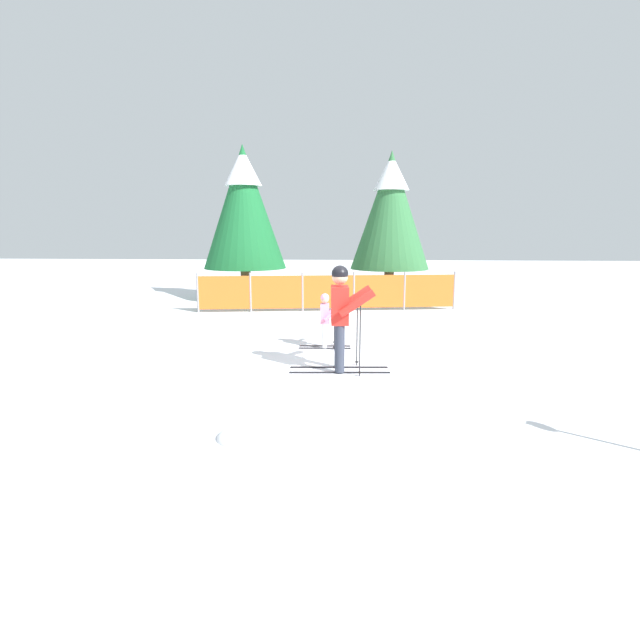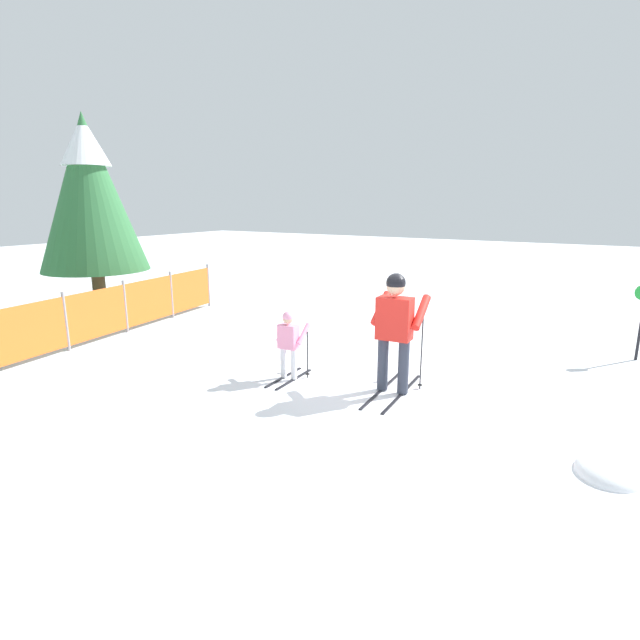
{
  "view_description": "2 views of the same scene",
  "coord_description": "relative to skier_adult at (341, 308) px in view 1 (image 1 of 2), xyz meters",
  "views": [
    {
      "loc": [
        0.13,
        -8.23,
        2.36
      ],
      "look_at": [
        -0.39,
        0.39,
        0.77
      ],
      "focal_mm": 28.0,
      "sensor_mm": 36.0,
      "label": 1
    },
    {
      "loc": [
        -6.54,
        -2.74,
        2.76
      ],
      "look_at": [
        -0.1,
        1.11,
        0.96
      ],
      "focal_mm": 28.0,
      "sensor_mm": 36.0,
      "label": 2
    }
  ],
  "objects": [
    {
      "name": "ground_plane",
      "position": [
        0.0,
        0.1,
        -1.06
      ],
      "size": [
        60.0,
        60.0,
        0.0
      ],
      "primitive_type": "plane",
      "color": "white"
    },
    {
      "name": "safety_fence",
      "position": [
        -0.48,
        6.16,
        -0.5
      ],
      "size": [
        7.44,
        1.04,
        1.13
      ],
      "rotation": [
        0.0,
        0.0,
        0.13
      ],
      "color": "gray",
      "rests_on": "ground_plane"
    },
    {
      "name": "skier_child",
      "position": [
        -0.34,
        1.63,
        -0.42
      ],
      "size": [
        1.04,
        0.53,
        1.1
      ],
      "rotation": [
        0.0,
        0.0,
        0.04
      ],
      "color": "black",
      "rests_on": "ground_plane"
    },
    {
      "name": "skier_adult",
      "position": [
        0.0,
        0.0,
        0.0
      ],
      "size": [
        1.69,
        0.77,
        1.77
      ],
      "rotation": [
        0.0,
        0.0,
        0.06
      ],
      "color": "black",
      "rests_on": "ground_plane"
    },
    {
      "name": "conifer_near",
      "position": [
        -3.35,
        8.35,
        2.05
      ],
      "size": [
        2.71,
        2.71,
        5.03
      ],
      "color": "#4C3823",
      "rests_on": "ground_plane"
    },
    {
      "name": "conifer_far",
      "position": [
        1.46,
        8.8,
        1.94
      ],
      "size": [
        2.62,
        2.62,
        4.86
      ],
      "color": "#4C3823",
      "rests_on": "ground_plane"
    },
    {
      "name": "snow_mound",
      "position": [
        -0.98,
        -2.83,
        -1.06
      ],
      "size": [
        0.78,
        0.67,
        0.31
      ],
      "primitive_type": "ellipsoid",
      "color": "white",
      "rests_on": "ground_plane"
    }
  ]
}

